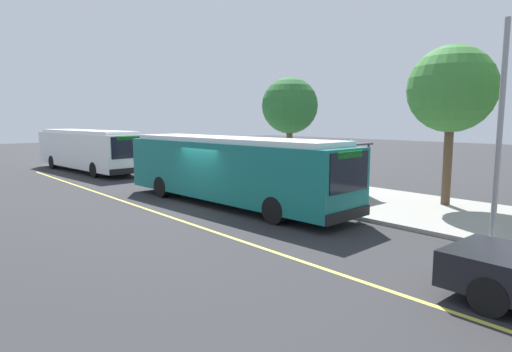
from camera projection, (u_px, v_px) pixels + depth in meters
The scene contains 11 objects.
ground_plane at pixel (206, 206), 18.51m from camera, with size 120.00×120.00×0.00m, color #2B2B2D.
sidewalk_curb at pixel (301, 190), 22.40m from camera, with size 44.00×6.40×0.15m, color gray.
lane_stripe_center at pixel (160, 213), 17.08m from camera, with size 36.00×0.14×0.01m, color #E0D64C.
transit_bus_main at pixel (230, 168), 18.66m from camera, with size 12.43×3.20×2.95m.
transit_bus_second at pixel (87, 149), 30.81m from camera, with size 12.07×3.35×2.95m.
bus_shelter at pixel (336, 157), 20.90m from camera, with size 2.90×1.60×2.48m.
waiting_bench at pixel (335, 183), 21.03m from camera, with size 1.60×0.48×0.95m.
route_sign_post at pixel (347, 164), 17.07m from camera, with size 0.44×0.08×2.80m.
street_tree_near_shelter at pixel (290, 106), 24.65m from camera, with size 3.21×3.21×5.96m.
street_tree_upstreet at pixel (452, 90), 17.53m from camera, with size 3.53×3.53×6.56m.
utility_pole at pixel (500, 132), 12.40m from camera, with size 0.16×0.16×6.40m, color gray.
Camera 1 is at (15.16, -10.28, 3.72)m, focal length 30.19 mm.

